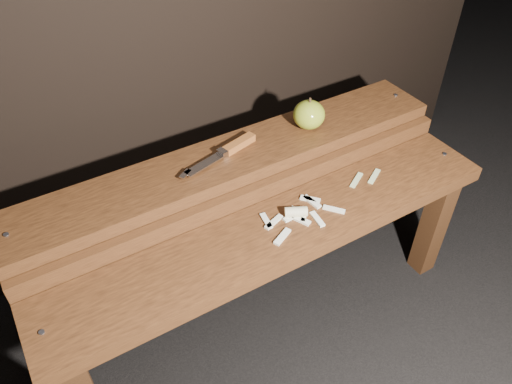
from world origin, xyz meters
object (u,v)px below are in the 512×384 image
knife (230,149)px  bench_front_tier (281,249)px  bench_rear_tier (236,180)px  apple (309,115)px

knife → bench_front_tier: bearing=-88.7°
bench_front_tier → bench_rear_tier: 0.23m
apple → knife: apple is taller
bench_rear_tier → apple: size_ratio=13.21×
bench_front_tier → knife: knife is taller
bench_front_tier → apple: bearing=44.5°
bench_rear_tier → apple: (0.23, 0.00, 0.13)m
bench_rear_tier → knife: knife is taller
apple → knife: bearing=177.8°
knife → bench_rear_tier: bearing=-68.2°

